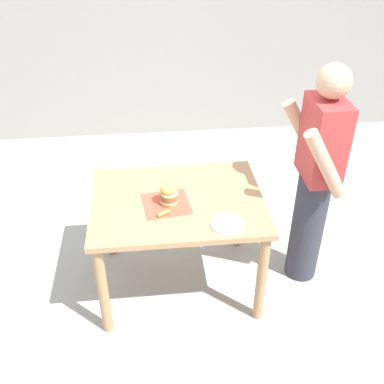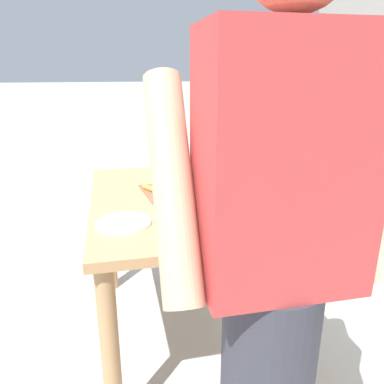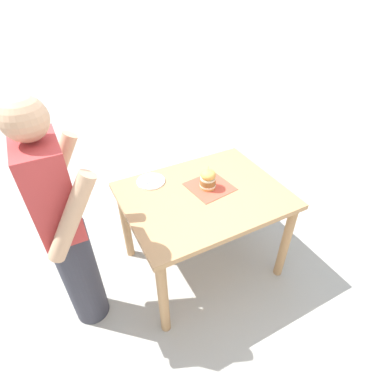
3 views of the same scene
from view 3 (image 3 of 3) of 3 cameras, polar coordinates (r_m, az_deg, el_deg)
The scene contains 7 objects.
ground_plane at distance 2.76m, azimuth 1.88°, elevation -13.26°, with size 80.00×80.00×0.00m, color #ADAAA3.
patio_table at distance 2.28m, azimuth 2.22°, elevation -2.65°, with size 0.92×1.18×0.79m.
serving_paper at distance 2.28m, azimuth 3.39°, elevation 1.04°, with size 0.30×0.30×0.00m, color #D64C38.
sandwich at distance 2.22m, azimuth 3.05°, elevation 2.46°, with size 0.12×0.12×0.19m.
pickle_spear at distance 2.36m, azimuth 2.40°, elevation 3.04°, with size 0.02×0.02×0.09m, color #8EA83D.
side_plate_with_forks at distance 2.34m, azimuth -7.84°, elevation 2.05°, with size 0.22×0.22×0.02m.
diner_across_table at distance 1.95m, azimuth -23.08°, elevation -6.35°, with size 0.55×0.35×1.69m.
Camera 3 is at (-1.50, 0.89, 2.15)m, focal length 28.00 mm.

